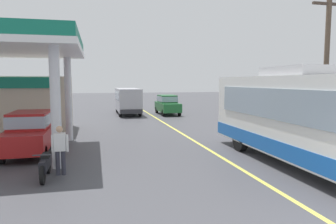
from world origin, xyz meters
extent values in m
plane|color=#424247|center=(0.00, 20.00, 0.00)|extent=(120.00, 120.00, 0.00)
cube|color=#D8CC4C|center=(0.00, 15.00, 0.00)|extent=(0.16, 50.00, 0.01)
cube|color=white|center=(2.39, 4.36, 1.88)|extent=(2.50, 11.00, 2.90)
cube|color=#1959B2|center=(2.39, 4.36, 0.77)|extent=(2.54, 11.04, 0.56)
cube|color=#8C9EAD|center=(1.12, 4.36, 2.33)|extent=(0.06, 9.35, 1.10)
cube|color=#B2B2B7|center=(2.39, 5.36, 3.51)|extent=(1.60, 2.80, 0.36)
cylinder|color=black|center=(1.29, 7.66, 0.50)|extent=(0.30, 1.00, 1.00)
cylinder|color=black|center=(3.49, 7.66, 0.50)|extent=(0.30, 1.00, 1.00)
cylinder|color=silver|center=(-6.40, 6.64, 2.30)|extent=(0.36, 0.36, 4.60)
cylinder|color=silver|center=(-6.40, 12.04, 2.30)|extent=(0.36, 0.36, 4.60)
cube|color=beige|center=(-10.10, 15.54, 1.70)|extent=(7.00, 4.40, 3.40)
cube|color=maroon|center=(-7.78, 9.19, 0.72)|extent=(1.70, 4.20, 0.80)
cube|color=maroon|center=(-7.78, 9.39, 1.47)|extent=(1.50, 2.31, 0.70)
cube|color=#8C9EAD|center=(-7.78, 9.39, 1.47)|extent=(1.53, 2.35, 0.49)
cylinder|color=black|center=(-8.53, 7.69, 0.32)|extent=(0.20, 0.64, 0.64)
cylinder|color=black|center=(-7.03, 7.69, 0.32)|extent=(0.20, 0.64, 0.64)
cylinder|color=black|center=(-8.53, 10.69, 0.32)|extent=(0.20, 0.64, 0.64)
cylinder|color=black|center=(-7.03, 10.69, 0.32)|extent=(0.20, 0.64, 0.64)
cube|color=#A5A5AD|center=(-2.03, 24.50, 1.39)|extent=(2.00, 6.00, 2.10)
cube|color=#8C9EAD|center=(-2.03, 24.50, 1.79)|extent=(2.04, 5.10, 0.80)
cube|color=#2D2D33|center=(-2.03, 21.45, 0.54)|extent=(1.90, 0.16, 0.36)
cylinder|color=black|center=(-2.91, 22.50, 0.38)|extent=(0.22, 0.76, 0.76)
cylinder|color=black|center=(-1.15, 22.50, 0.38)|extent=(0.22, 0.76, 0.76)
cylinder|color=black|center=(-2.91, 26.50, 0.38)|extent=(0.22, 0.76, 0.76)
cylinder|color=black|center=(-1.15, 26.50, 0.38)|extent=(0.22, 0.76, 0.76)
cylinder|color=black|center=(-6.63, 4.84, 0.30)|extent=(0.10, 0.60, 0.60)
cylinder|color=black|center=(-6.63, 6.04, 0.30)|extent=(0.10, 0.60, 0.60)
cube|color=black|center=(-6.63, 5.44, 0.50)|extent=(0.20, 1.30, 0.36)
cube|color=black|center=(-6.63, 5.59, 0.72)|extent=(0.24, 0.60, 0.12)
cylinder|color=#2D2D33|center=(-6.63, 4.89, 0.90)|extent=(0.55, 0.04, 0.04)
cylinder|color=#33333F|center=(-6.29, 5.73, 0.41)|extent=(0.14, 0.14, 0.82)
cylinder|color=#33333F|center=(-6.11, 5.73, 0.41)|extent=(0.14, 0.14, 0.82)
cube|color=silver|center=(-6.20, 5.73, 1.12)|extent=(0.36, 0.22, 0.60)
sphere|color=tan|center=(-6.20, 5.73, 1.55)|extent=(0.22, 0.22, 0.22)
cylinder|color=silver|center=(-6.43, 5.73, 1.07)|extent=(0.09, 0.09, 0.58)
cylinder|color=silver|center=(-5.97, 5.73, 1.07)|extent=(0.09, 0.09, 0.58)
cylinder|color=#33333F|center=(-8.25, 8.45, 0.41)|extent=(0.14, 0.14, 0.82)
cylinder|color=#33333F|center=(-8.07, 8.45, 0.41)|extent=(0.14, 0.14, 0.82)
cube|color=#BF3333|center=(-8.16, 8.45, 1.12)|extent=(0.36, 0.22, 0.60)
sphere|color=tan|center=(-8.16, 8.45, 1.55)|extent=(0.22, 0.22, 0.22)
cylinder|color=#BF3333|center=(-8.39, 8.45, 1.07)|extent=(0.09, 0.09, 0.58)
cylinder|color=#BF3333|center=(-7.93, 8.45, 1.07)|extent=(0.09, 0.09, 0.58)
cube|color=#1E602D|center=(1.62, 23.45, 0.72)|extent=(1.70, 4.20, 0.80)
cube|color=#1E602D|center=(1.62, 23.65, 1.47)|extent=(1.50, 2.31, 0.70)
cube|color=#8C9EAD|center=(1.62, 23.65, 1.47)|extent=(1.53, 2.35, 0.49)
cylinder|color=black|center=(0.87, 21.95, 0.32)|extent=(0.20, 0.64, 0.64)
cylinder|color=black|center=(2.37, 21.95, 0.32)|extent=(0.20, 0.64, 0.64)
cylinder|color=black|center=(0.87, 24.95, 0.32)|extent=(0.20, 0.64, 0.64)
cylinder|color=black|center=(2.37, 24.95, 0.32)|extent=(0.20, 0.64, 0.64)
cylinder|color=brown|center=(5.90, 8.01, 3.69)|extent=(0.24, 0.24, 7.39)
cube|color=#4C3D33|center=(5.90, 8.01, 6.79)|extent=(1.80, 0.12, 0.12)
camera|label=1|loc=(-5.01, -4.93, 3.13)|focal=33.06mm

